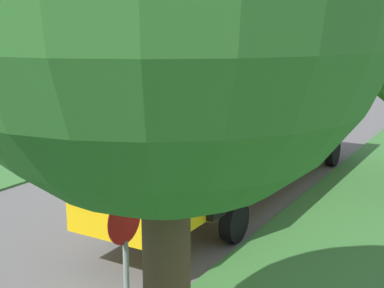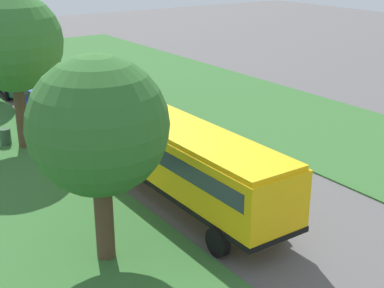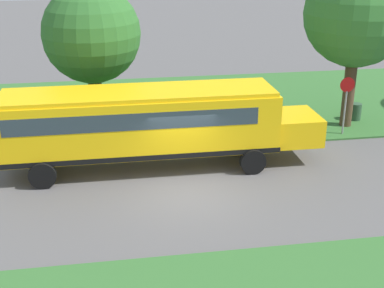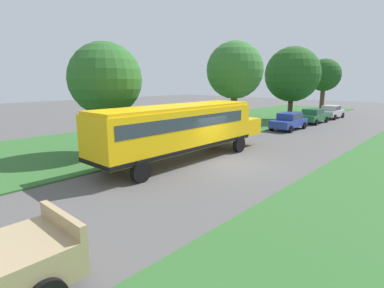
{
  "view_description": "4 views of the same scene",
  "coord_description": "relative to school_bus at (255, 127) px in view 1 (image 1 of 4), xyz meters",
  "views": [
    {
      "loc": [
        -8.77,
        13.22,
        4.95
      ],
      "look_at": [
        -1.53,
        0.96,
        1.72
      ],
      "focal_mm": 50.0,
      "sensor_mm": 36.0,
      "label": 1
    },
    {
      "loc": [
        -13.12,
        -17.27,
        9.6
      ],
      "look_at": [
        -0.75,
        0.65,
        1.55
      ],
      "focal_mm": 50.0,
      "sensor_mm": 36.0,
      "label": 2
    },
    {
      "loc": [
        17.0,
        -2.58,
        8.75
      ],
      "look_at": [
        -0.79,
        0.29,
        1.55
      ],
      "focal_mm": 50.0,
      "sensor_mm": 36.0,
      "label": 3
    },
    {
      "loc": [
        9.15,
        -13.09,
        4.48
      ],
      "look_at": [
        -1.65,
        -1.23,
        1.08
      ],
      "focal_mm": 28.0,
      "sensor_mm": 36.0,
      "label": 4
    }
  ],
  "objects": [
    {
      "name": "stop_sign",
      "position": [
        -2.14,
        9.09,
        -0.19
      ],
      "size": [
        0.08,
        0.68,
        2.74
      ],
      "color": "gray",
      "rests_on": "ground"
    },
    {
      "name": "pickup_truck",
      "position": [
        5.16,
        -12.16,
        -0.85
      ],
      "size": [
        2.28,
        5.4,
        2.1
      ],
      "color": "tan",
      "rests_on": "ground"
    },
    {
      "name": "school_bus",
      "position": [
        0.0,
        0.0,
        0.0
      ],
      "size": [
        2.84,
        12.42,
        3.16
      ],
      "color": "yellow",
      "rests_on": "ground"
    },
    {
      "name": "ground_plane",
      "position": [
        2.46,
        1.18,
        -1.92
      ],
      "size": [
        120.0,
        120.0,
        0.0
      ],
      "primitive_type": "plane",
      "color": "#565454"
    }
  ]
}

